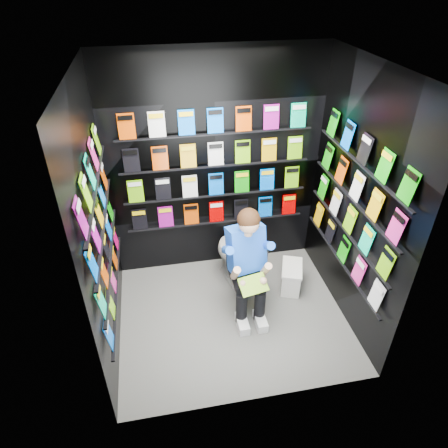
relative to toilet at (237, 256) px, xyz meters
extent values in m
plane|color=#61615E|center=(-0.17, -0.57, -0.37)|extent=(2.40, 2.40, 0.00)
plane|color=white|center=(-0.17, -0.57, 2.23)|extent=(2.40, 2.40, 0.00)
cube|color=black|center=(-0.17, 0.43, 0.93)|extent=(2.40, 0.04, 2.60)
cube|color=black|center=(-0.17, -1.57, 0.93)|extent=(2.40, 0.04, 2.60)
cube|color=black|center=(-1.37, -0.57, 0.93)|extent=(0.04, 2.00, 2.60)
cube|color=black|center=(1.03, -0.57, 0.93)|extent=(0.04, 2.00, 2.60)
imported|color=white|center=(0.00, 0.00, 0.00)|extent=(0.56, 0.82, 0.73)
cube|color=silver|center=(0.60, -0.24, -0.23)|extent=(0.32, 0.42, 0.28)
cube|color=silver|center=(0.60, -0.24, -0.07)|extent=(0.35, 0.45, 0.03)
cube|color=green|center=(0.00, -0.73, 0.21)|extent=(0.31, 0.22, 0.12)
camera|label=1|loc=(-0.83, -3.55, 2.91)|focal=32.00mm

